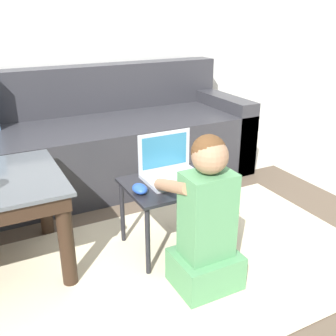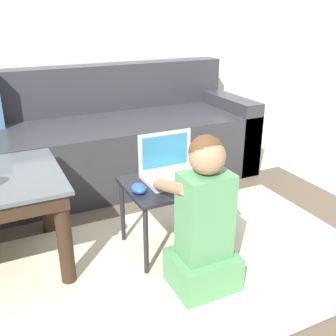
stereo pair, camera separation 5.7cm
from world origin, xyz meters
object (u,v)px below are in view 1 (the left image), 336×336
(laptop_desk, at_px, (174,191))
(laptop, at_px, (172,171))
(person_seated, at_px, (206,223))
(couch, at_px, (91,144))
(computer_mouse, at_px, (140,189))

(laptop_desk, relative_size, laptop, 1.68)
(laptop_desk, distance_m, person_seated, 0.35)
(laptop_desk, bearing_deg, laptop, 77.64)
(laptop_desk, bearing_deg, person_seated, -94.68)
(couch, bearing_deg, person_seated, -85.75)
(laptop, bearing_deg, laptop_desk, -102.36)
(laptop, height_order, person_seated, person_seated)
(couch, xyz_separation_m, computer_mouse, (-0.08, -1.06, 0.11))
(laptop, relative_size, computer_mouse, 3.08)
(laptop_desk, height_order, laptop, laptop)
(couch, xyz_separation_m, laptop_desk, (0.13, -1.03, 0.04))
(couch, xyz_separation_m, laptop, (0.14, -0.98, 0.13))
(computer_mouse, distance_m, person_seated, 0.37)
(laptop_desk, xyz_separation_m, computer_mouse, (-0.21, -0.04, 0.07))
(couch, distance_m, laptop_desk, 1.04)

